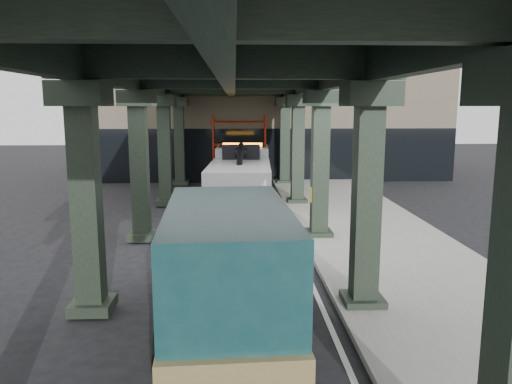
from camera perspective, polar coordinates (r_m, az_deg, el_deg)
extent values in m
plane|color=black|center=(15.20, -1.40, -7.45)|extent=(90.00, 90.00, 0.00)
cube|color=gray|center=(17.74, 13.23, -4.93)|extent=(5.00, 40.00, 0.15)
cube|color=silver|center=(17.22, 4.17, -5.37)|extent=(0.12, 38.00, 0.01)
cube|color=black|center=(11.07, 12.50, -0.86)|extent=(0.55, 0.55, 5.00)
cube|color=black|center=(10.89, 12.95, 10.85)|extent=(1.10, 1.10, 0.50)
cube|color=black|center=(11.72, 12.08, -12.08)|extent=(0.90, 0.90, 0.24)
cube|color=black|center=(16.88, 7.32, 2.89)|extent=(0.55, 0.55, 5.00)
cube|color=black|center=(16.76, 7.48, 10.55)|extent=(1.10, 1.10, 0.50)
cube|color=black|center=(17.30, 7.15, -4.75)|extent=(0.90, 0.90, 0.24)
cube|color=black|center=(22.78, 4.79, 4.71)|extent=(0.55, 0.55, 5.00)
cube|color=black|center=(22.69, 4.87, 10.38)|extent=(1.10, 1.10, 0.50)
cube|color=black|center=(23.10, 4.71, -1.03)|extent=(0.90, 0.90, 0.24)
cube|color=black|center=(28.72, 3.30, 5.77)|extent=(0.55, 0.55, 5.00)
cube|color=black|center=(28.66, 3.34, 10.26)|extent=(1.10, 1.10, 0.50)
cube|color=black|center=(28.98, 3.25, 1.19)|extent=(0.90, 0.90, 0.24)
cube|color=black|center=(11.16, -18.81, -1.07)|extent=(0.55, 0.55, 5.00)
cube|color=black|center=(10.98, -19.46, 10.54)|extent=(1.10, 1.10, 0.50)
cube|color=black|center=(11.80, -18.18, -12.21)|extent=(0.90, 0.90, 0.24)
cube|color=black|center=(16.93, -13.15, 2.74)|extent=(0.55, 0.55, 5.00)
cube|color=black|center=(16.82, -13.45, 10.37)|extent=(1.10, 1.10, 0.50)
cube|color=black|center=(17.36, -12.86, -4.88)|extent=(0.90, 0.90, 0.24)
cube|color=black|center=(22.82, -10.38, 4.59)|extent=(0.55, 0.55, 5.00)
cube|color=black|center=(22.74, -10.56, 10.25)|extent=(1.10, 1.10, 0.50)
cube|color=black|center=(23.14, -10.21, -1.14)|extent=(0.90, 0.90, 0.24)
cube|color=black|center=(28.76, -8.75, 5.68)|extent=(0.55, 0.55, 5.00)
cube|color=black|center=(28.69, -8.86, 10.16)|extent=(1.10, 1.10, 0.50)
cube|color=black|center=(29.01, -8.63, 1.10)|extent=(0.90, 0.90, 0.24)
cube|color=black|center=(16.79, 7.55, 13.28)|extent=(0.35, 32.00, 1.10)
cube|color=black|center=(16.85, -13.57, 13.09)|extent=(0.35, 32.00, 1.10)
cube|color=black|center=(16.55, -3.03, 13.40)|extent=(0.35, 32.00, 1.10)
cube|color=black|center=(16.61, -3.05, 15.81)|extent=(7.40, 32.00, 0.30)
cube|color=#C6B793|center=(34.59, 1.33, 8.95)|extent=(22.00, 10.00, 8.00)
cylinder|color=#AF220E|center=(29.55, -4.85, 4.89)|extent=(0.08, 0.08, 4.00)
cylinder|color=#AF220E|center=(28.75, -4.92, 4.76)|extent=(0.08, 0.08, 4.00)
cylinder|color=#AF220E|center=(29.57, 0.99, 4.93)|extent=(0.08, 0.08, 4.00)
cylinder|color=#AF220E|center=(28.78, 1.08, 4.79)|extent=(0.08, 0.08, 4.00)
cylinder|color=#AF220E|center=(29.62, -1.92, 2.99)|extent=(3.00, 0.08, 0.08)
cylinder|color=#AF220E|center=(29.50, -1.94, 5.50)|extent=(3.00, 0.08, 0.08)
cylinder|color=#AF220E|center=(29.43, -1.95, 8.02)|extent=(3.00, 0.08, 0.08)
cube|color=black|center=(21.84, -1.76, -0.15)|extent=(1.44, 7.90, 0.26)
cube|color=silver|center=(24.36, -1.53, 2.99)|extent=(2.58, 2.63, 1.89)
cube|color=silver|center=(25.51, -1.44, 2.12)|extent=(2.50, 0.85, 0.94)
cube|color=black|center=(24.56, -1.52, 4.28)|extent=(2.37, 1.47, 0.89)
cube|color=silver|center=(20.54, -1.90, 1.14)|extent=(2.77, 5.36, 1.47)
cube|color=orange|center=(24.05, -1.56, 5.42)|extent=(1.90, 0.39, 0.17)
cube|color=black|center=(22.50, -1.70, 4.58)|extent=(1.71, 0.71, 0.63)
cylinder|color=black|center=(20.65, -1.89, 3.38)|extent=(0.43, 3.67, 1.40)
cube|color=black|center=(18.12, -2.22, -3.41)|extent=(0.39, 1.48, 0.19)
cube|color=black|center=(17.42, -2.33, -4.13)|extent=(1.69, 0.34, 0.19)
cylinder|color=black|center=(24.88, -4.15, 0.68)|extent=(0.42, 1.17, 1.15)
cylinder|color=silver|center=(24.88, -4.15, 0.68)|extent=(0.44, 0.65, 0.63)
cylinder|color=black|center=(24.80, 1.17, 0.67)|extent=(0.42, 1.17, 1.15)
cylinder|color=silver|center=(24.80, 1.17, 0.67)|extent=(0.44, 0.65, 0.63)
cylinder|color=black|center=(21.48, -4.88, -0.78)|extent=(0.42, 1.17, 1.15)
cylinder|color=silver|center=(21.48, -4.88, -0.78)|extent=(0.44, 0.65, 0.63)
cylinder|color=black|center=(21.39, 1.28, -0.79)|extent=(0.42, 1.17, 1.15)
cylinder|color=silver|center=(21.39, 1.28, -0.79)|extent=(0.44, 0.65, 0.63)
cylinder|color=black|center=(20.15, -5.23, -1.49)|extent=(0.42, 1.17, 1.15)
cylinder|color=silver|center=(20.15, -5.23, -1.49)|extent=(0.44, 0.65, 0.63)
cylinder|color=black|center=(20.06, 1.34, -1.51)|extent=(0.42, 1.17, 1.15)
cylinder|color=silver|center=(20.06, 1.34, -1.51)|extent=(0.44, 0.65, 0.63)
cube|color=#10363A|center=(12.92, -3.68, -5.70)|extent=(2.34, 1.34, 1.00)
cube|color=#10363A|center=(9.86, -3.21, -7.94)|extent=(2.58, 5.12, 2.17)
cube|color=olive|center=(10.58, -3.25, -11.80)|extent=(2.69, 6.34, 0.39)
cube|color=black|center=(12.27, -3.67, -2.24)|extent=(2.19, 0.58, 0.93)
cube|color=black|center=(10.03, -3.31, -4.33)|extent=(2.57, 4.12, 0.61)
cube|color=silver|center=(13.61, -3.73, -6.84)|extent=(2.23, 0.24, 0.33)
cylinder|color=black|center=(13.06, -8.59, -8.33)|extent=(0.36, 0.95, 0.93)
cylinder|color=silver|center=(13.06, -8.59, -8.33)|extent=(0.38, 0.53, 0.51)
cylinder|color=black|center=(13.11, 1.27, -8.14)|extent=(0.36, 0.95, 0.93)
cylinder|color=silver|center=(13.11, 1.27, -8.14)|extent=(0.38, 0.53, 0.51)
cylinder|color=black|center=(8.74, -10.40, -17.85)|extent=(0.36, 0.95, 0.93)
cylinder|color=silver|center=(8.74, -10.40, -17.85)|extent=(0.38, 0.53, 0.51)
cylinder|color=black|center=(8.82, 4.86, -17.46)|extent=(0.36, 0.95, 0.93)
cylinder|color=silver|center=(8.82, 4.86, -17.46)|extent=(0.38, 0.53, 0.51)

